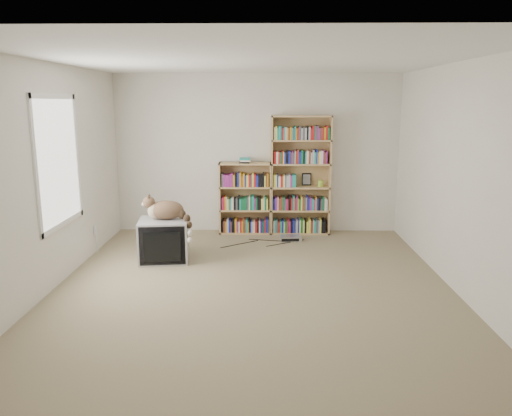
{
  "coord_description": "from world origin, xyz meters",
  "views": [
    {
      "loc": [
        0.13,
        -5.45,
        2.07
      ],
      "look_at": [
        0.01,
        1.0,
        0.69
      ],
      "focal_mm": 35.0,
      "sensor_mm": 36.0,
      "label": 1
    }
  ],
  "objects_px": {
    "cat": "(169,213)",
    "dvd_player": "(291,238)",
    "bookcase_tall": "(300,178)",
    "bookcase_short": "(245,201)",
    "crt_tv": "(164,240)"
  },
  "relations": [
    {
      "from": "cat",
      "to": "bookcase_short",
      "type": "bearing_deg",
      "value": 51.79
    },
    {
      "from": "cat",
      "to": "bookcase_short",
      "type": "xyz_separation_m",
      "value": [
        0.94,
        1.45,
        -0.12
      ]
    },
    {
      "from": "crt_tv",
      "to": "bookcase_tall",
      "type": "xyz_separation_m",
      "value": [
        1.9,
        1.46,
        0.61
      ]
    },
    {
      "from": "cat",
      "to": "dvd_player",
      "type": "distance_m",
      "value": 2.01
    },
    {
      "from": "crt_tv",
      "to": "dvd_player",
      "type": "relative_size",
      "value": 2.24
    },
    {
      "from": "bookcase_short",
      "to": "dvd_player",
      "type": "distance_m",
      "value": 0.98
    },
    {
      "from": "bookcase_tall",
      "to": "bookcase_short",
      "type": "distance_m",
      "value": 0.94
    },
    {
      "from": "cat",
      "to": "dvd_player",
      "type": "height_order",
      "value": "cat"
    },
    {
      "from": "crt_tv",
      "to": "dvd_player",
      "type": "bearing_deg",
      "value": 22.81
    },
    {
      "from": "bookcase_tall",
      "to": "dvd_player",
      "type": "relative_size",
      "value": 6.01
    },
    {
      "from": "crt_tv",
      "to": "bookcase_tall",
      "type": "bearing_deg",
      "value": 30.76
    },
    {
      "from": "bookcase_short",
      "to": "dvd_player",
      "type": "xyz_separation_m",
      "value": [
        0.71,
        -0.47,
        -0.48
      ]
    },
    {
      "from": "bookcase_tall",
      "to": "dvd_player",
      "type": "height_order",
      "value": "bookcase_tall"
    },
    {
      "from": "cat",
      "to": "bookcase_tall",
      "type": "xyz_separation_m",
      "value": [
        1.81,
        1.45,
        0.24
      ]
    },
    {
      "from": "bookcase_short",
      "to": "bookcase_tall",
      "type": "bearing_deg",
      "value": 0.01
    }
  ]
}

